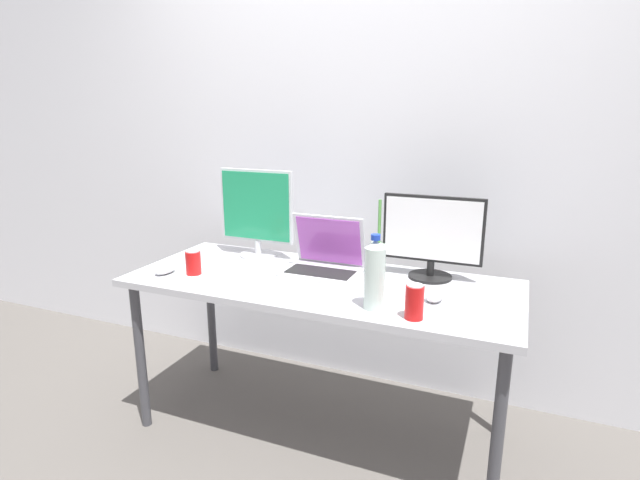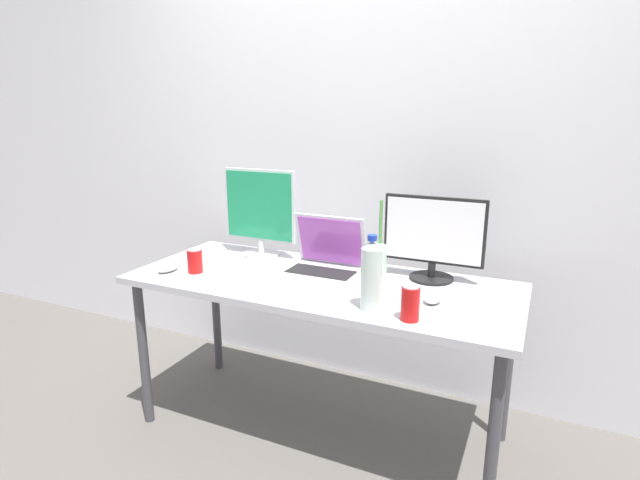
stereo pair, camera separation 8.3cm
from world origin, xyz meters
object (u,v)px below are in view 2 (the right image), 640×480
mouse_by_laptop (168,268)px  soda_can_near_keyboard (410,303)px  monitor_left (260,211)px  keyboard_main (227,281)px  water_bottle (371,275)px  bamboo_vase (380,256)px  monitor_center (433,237)px  laptop_silver (326,260)px  mouse_by_keyboard (433,298)px  work_desk (320,294)px  soda_can_by_laptop (195,263)px

mouse_by_laptop → soda_can_near_keyboard: 1.15m
monitor_left → keyboard_main: size_ratio=1.01×
water_bottle → bamboo_vase: 0.44m
monitor_center → soda_can_near_keyboard: size_ratio=3.41×
keyboard_main → soda_can_near_keyboard: soda_can_near_keyboard is taller
monitor_center → mouse_by_laptop: (-1.11, -0.40, -0.17)m
mouse_by_laptop → bamboo_vase: bamboo_vase is taller
monitor_left → bamboo_vase: (0.63, -0.01, -0.15)m
monitor_center → laptop_silver: bearing=-166.0°
monitor_left → mouse_by_keyboard: size_ratio=4.62×
laptop_silver → work_desk: bearing=-79.5°
work_desk → soda_can_by_laptop: bearing=-160.0°
mouse_by_laptop → soda_can_by_laptop: soda_can_by_laptop is taller
monitor_center → soda_can_near_keyboard: 0.48m
work_desk → water_bottle: size_ratio=5.91×
work_desk → monitor_center: monitor_center is taller
work_desk → soda_can_near_keyboard: (0.46, -0.25, 0.13)m
monitor_center → laptop_silver: monitor_center is taller
keyboard_main → mouse_by_keyboard: bearing=9.3°
monitor_left → mouse_by_laptop: monitor_left is taller
work_desk → soda_can_near_keyboard: size_ratio=13.30×
soda_can_by_laptop → keyboard_main: bearing=-3.4°
monitor_center → water_bottle: size_ratio=1.52×
soda_can_near_keyboard → soda_can_by_laptop: (-0.98, 0.06, 0.00)m
water_bottle → soda_can_by_laptop: (-0.82, 0.03, -0.07)m
work_desk → bamboo_vase: size_ratio=5.03×
monitor_left → mouse_by_keyboard: 0.99m
keyboard_main → bamboo_vase: bearing=36.5°
soda_can_near_keyboard → work_desk: bearing=151.5°
mouse_by_keyboard → laptop_silver: bearing=163.7°
water_bottle → work_desk: bearing=144.8°
monitor_center → bamboo_vase: (-0.23, -0.00, -0.11)m
work_desk → monitor_left: size_ratio=3.85×
monitor_center → keyboard_main: (-0.78, -0.41, -0.18)m
laptop_silver → mouse_by_laptop: (-0.66, -0.28, -0.04)m
laptop_silver → keyboard_main: size_ratio=0.78×
mouse_by_laptop → bamboo_vase: bearing=30.1°
keyboard_main → mouse_by_keyboard: mouse_by_keyboard is taller
work_desk → soda_can_near_keyboard: 0.54m
laptop_silver → monitor_center: bearing=14.0°
monitor_left → water_bottle: bearing=-30.7°
monitor_left → laptop_silver: size_ratio=1.30×
work_desk → laptop_silver: 0.16m
mouse_by_keyboard → bamboo_vase: (-0.30, 0.26, 0.06)m
bamboo_vase → water_bottle: bearing=-76.1°
work_desk → mouse_by_laptop: (-0.68, -0.18, 0.08)m
work_desk → monitor_left: 0.57m
monitor_center → laptop_silver: size_ratio=1.28×
laptop_silver → mouse_by_keyboard: laptop_silver is taller
mouse_by_laptop → water_bottle: 0.99m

